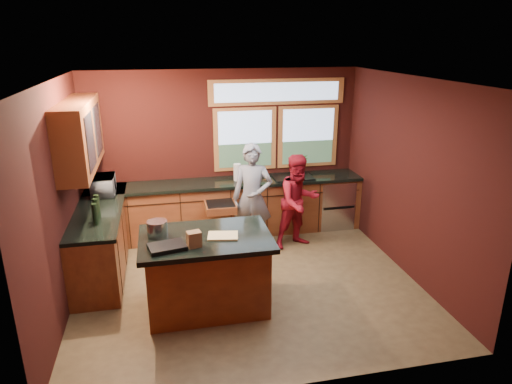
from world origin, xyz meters
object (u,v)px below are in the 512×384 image
object	(u,v)px
person_grey	(252,198)
stock_pot	(157,228)
person_red	(298,201)
island	(207,271)
cutting_board	(223,236)

from	to	relation	value
person_grey	stock_pot	bearing A→B (deg)	-115.87
stock_pot	person_red	bearing A→B (deg)	31.13
person_grey	person_red	xyz separation A→B (m)	(0.72, -0.06, -0.09)
island	cutting_board	distance (m)	0.52
island	cutting_board	world-z (taller)	cutting_board
island	cutting_board	bearing A→B (deg)	-14.04
person_grey	stock_pot	world-z (taller)	person_grey
stock_pot	person_grey	bearing A→B (deg)	43.52
person_grey	island	bearing A→B (deg)	-99.56
person_red	stock_pot	world-z (taller)	person_red
island	person_red	xyz separation A→B (m)	(1.59, 1.44, 0.27)
person_grey	cutting_board	size ratio (longest dim) A/B	4.81
person_grey	stock_pot	distance (m)	1.97
person_grey	stock_pot	xyz separation A→B (m)	(-1.42, -1.35, 0.19)
person_red	person_grey	bearing A→B (deg)	160.41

